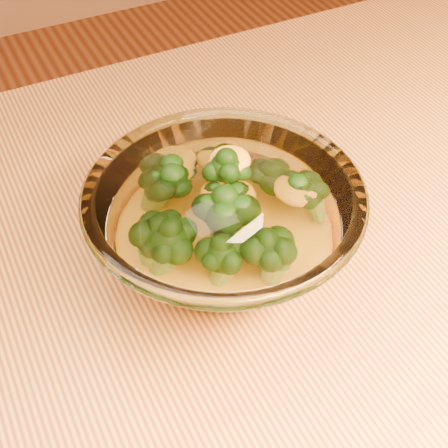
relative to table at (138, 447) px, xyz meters
name	(u,v)px	position (x,y,z in m)	size (l,w,h in m)	color
table	(138,447)	(0.00, 0.00, 0.00)	(1.20, 0.80, 0.75)	gold
glass_bowl	(224,228)	(0.11, 0.06, 0.15)	(0.21, 0.21, 0.09)	white
cheese_sauce	(224,246)	(0.11, 0.06, 0.13)	(0.12, 0.12, 0.03)	#FFAD15
broccoli_heap	(216,208)	(0.11, 0.07, 0.16)	(0.15, 0.14, 0.07)	black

